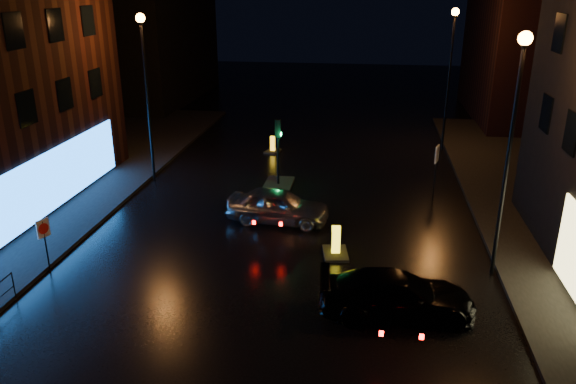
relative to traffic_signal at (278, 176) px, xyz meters
name	(u,v)px	position (x,y,z in m)	size (l,w,h in m)	color
ground	(241,359)	(1.20, -14.00, -0.50)	(120.00, 120.00, 0.00)	black
building_far_left	(145,16)	(-14.80, 21.00, 6.50)	(8.00, 16.00, 14.00)	black
building_far_right	(535,36)	(16.20, 18.00, 5.50)	(8.00, 14.00, 12.00)	black
street_lamp_lfar	(145,73)	(-6.60, 0.00, 5.06)	(0.44, 0.44, 8.37)	black
street_lamp_rnear	(513,121)	(9.00, -8.00, 5.06)	(0.44, 0.44, 8.37)	black
street_lamp_rfar	(451,58)	(9.00, 8.00, 5.06)	(0.44, 0.44, 8.37)	black
traffic_signal	(278,176)	(0.00, 0.00, 0.00)	(1.40, 2.40, 3.45)	black
silver_hatchback	(278,206)	(0.72, -4.50, 0.24)	(1.76, 4.36, 1.49)	#9DA0A4
dark_sedan	(397,295)	(5.52, -11.13, 0.20)	(1.95, 4.81, 1.40)	black
bollard_near	(336,249)	(3.39, -7.32, -0.24)	(1.11, 1.48, 1.19)	black
bollard_far	(273,149)	(-1.30, 5.94, -0.29)	(1.01, 1.28, 0.99)	black
road_sign_left	(44,233)	(-6.70, -10.09, 1.02)	(0.25, 0.46, 2.03)	black
road_sign_right	(437,158)	(7.70, -0.24, 1.38)	(0.25, 0.59, 2.51)	black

